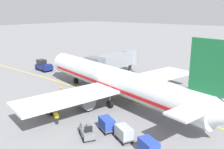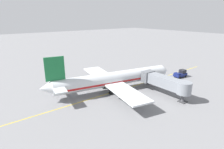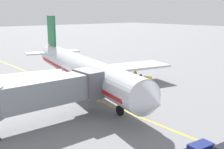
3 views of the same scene
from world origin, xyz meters
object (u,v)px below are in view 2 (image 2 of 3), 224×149
baggage_tug_trailing (79,81)px  parked_airliner (113,79)px  baggage_cart_second_in_train (71,85)px  baggage_cart_front (81,83)px  safety_cone_nose_left (137,80)px  baggage_cart_third_in_train (59,87)px  baggage_tug_lead (105,77)px  jet_bridge (165,82)px  ground_crew_wing_walker (93,77)px  pushback_tractor (181,74)px

baggage_tug_trailing → parked_airliner: bearing=24.0°
baggage_cart_second_in_train → baggage_tug_trailing: bearing=119.7°
baggage_cart_front → baggage_cart_second_in_train: 2.76m
baggage_cart_second_in_train → parked_airliner: bearing=44.0°
baggage_tug_trailing → safety_cone_nose_left: baggage_tug_trailing is taller
parked_airliner → baggage_cart_second_in_train: (-8.45, -8.14, -2.24)m
baggage_cart_second_in_train → baggage_cart_third_in_train: (-0.67, -3.40, 0.00)m
baggage_tug_lead → baggage_cart_front: (1.11, -9.22, 0.24)m
jet_bridge → baggage_cart_third_in_train: size_ratio=4.67×
jet_bridge → safety_cone_nose_left: size_ratio=23.11×
baggage_cart_second_in_train → jet_bridge: bearing=41.5°
baggage_tug_lead → baggage_cart_third_in_train: size_ratio=0.92×
baggage_cart_second_in_train → baggage_cart_third_in_train: same height
ground_crew_wing_walker → baggage_tug_lead: bearing=68.0°
pushback_tractor → jet_bridge: bearing=-70.3°
baggage_tug_lead → safety_cone_nose_left: bearing=42.8°
jet_bridge → baggage_cart_front: jet_bridge is taller
baggage_tug_lead → jet_bridge: bearing=13.5°
pushback_tractor → baggage_cart_third_in_train: bearing=-110.7°
pushback_tractor → baggage_cart_third_in_train: pushback_tractor is taller
parked_airliner → baggage_cart_front: parked_airliner is taller
pushback_tractor → baggage_tug_trailing: 32.88m
parked_airliner → baggage_cart_third_in_train: parked_airliner is taller
baggage_cart_second_in_train → baggage_cart_third_in_train: size_ratio=1.00×
baggage_tug_trailing → safety_cone_nose_left: size_ratio=4.68×
baggage_cart_second_in_train → ground_crew_wing_walker: ground_crew_wing_walker is taller
jet_bridge → baggage_cart_second_in_train: 25.22m
pushback_tractor → baggage_tug_lead: (-13.72, -20.80, -0.39)m
pushback_tractor → parked_airliner: bearing=-100.5°
baggage_cart_second_in_train → baggage_cart_front: bearing=81.9°
baggage_tug_trailing → baggage_cart_second_in_train: baggage_tug_trailing is taller
pushback_tractor → baggage_cart_second_in_train: pushback_tractor is taller
baggage_cart_third_in_train → baggage_cart_front: bearing=80.2°
jet_bridge → ground_crew_wing_walker: (-20.93, -8.19, -2.50)m
parked_airliner → baggage_cart_front: size_ratio=12.72×
baggage_cart_front → ground_crew_wing_walker: bearing=113.9°
baggage_tug_trailing → baggage_cart_third_in_train: baggage_tug_trailing is taller
baggage_tug_lead → baggage_cart_third_in_train: (0.06, -15.36, 0.24)m
baggage_cart_third_in_train → ground_crew_wing_walker: bearing=97.1°
baggage_tug_trailing → ground_crew_wing_walker: size_ratio=1.63×
pushback_tractor → baggage_tug_lead: 24.92m
ground_crew_wing_walker → baggage_cart_third_in_train: bearing=-82.9°
pushback_tractor → baggage_cart_third_in_train: 38.66m
parked_airliner → baggage_cart_third_in_train: bearing=-128.3°
parked_airliner → pushback_tractor: (4.55, 24.61, -2.09)m
baggage_cart_front → baggage_tug_lead: bearing=96.9°
parked_airliner → baggage_cart_third_in_train: (-9.12, -11.55, -2.24)m
safety_cone_nose_left → jet_bridge: bearing=-11.1°
jet_bridge → ground_crew_wing_walker: 22.62m
baggage_cart_third_in_train → safety_cone_nose_left: baggage_cart_third_in_train is taller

